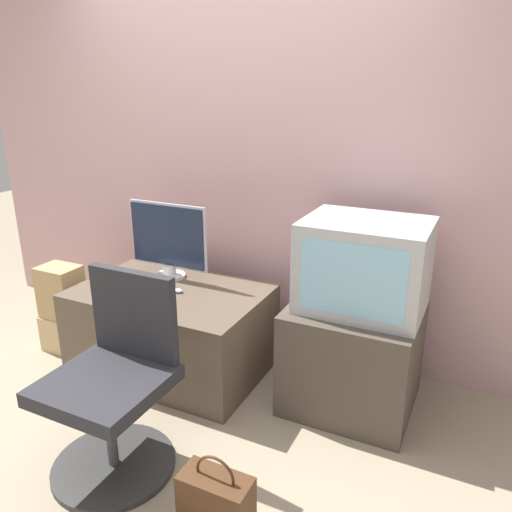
{
  "coord_description": "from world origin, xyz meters",
  "views": [
    {
      "loc": [
        1.5,
        -1.57,
        1.73
      ],
      "look_at": [
        0.31,
        0.89,
        0.79
      ],
      "focal_mm": 35.0,
      "sensor_mm": 36.0,
      "label": 1
    }
  ],
  "objects": [
    {
      "name": "wall_back",
      "position": [
        0.0,
        1.32,
        1.3
      ],
      "size": [
        4.4,
        0.05,
        2.6
      ],
      "color": "#CC9EA3",
      "rests_on": "ground_plane"
    },
    {
      "name": "crt_tv",
      "position": [
        0.95,
        0.88,
        0.84
      ],
      "size": [
        0.64,
        0.5,
        0.48
      ],
      "color": "#B7B7BC",
      "rests_on": "side_stand"
    },
    {
      "name": "mouse",
      "position": [
        -0.14,
        0.73,
        0.55
      ],
      "size": [
        0.06,
        0.04,
        0.02
      ],
      "color": "silver",
      "rests_on": "desk"
    },
    {
      "name": "desk",
      "position": [
        -0.2,
        0.74,
        0.27
      ],
      "size": [
        1.16,
        0.75,
        0.54
      ],
      "color": "brown",
      "rests_on": "ground_plane"
    },
    {
      "name": "main_monitor",
      "position": [
        -0.33,
        0.92,
        0.79
      ],
      "size": [
        0.56,
        0.2,
        0.49
      ],
      "color": "silver",
      "rests_on": "desk"
    },
    {
      "name": "ground_plane",
      "position": [
        0.0,
        0.0,
        0.0
      ],
      "size": [
        12.0,
        12.0,
        0.0
      ],
      "primitive_type": "plane",
      "color": "tan"
    },
    {
      "name": "cardboard_box_lower",
      "position": [
        -1.0,
        0.62,
        0.12
      ],
      "size": [
        0.28,
        0.22,
        0.25
      ],
      "color": "#D1B27F",
      "rests_on": "ground_plane"
    },
    {
      "name": "side_stand",
      "position": [
        0.92,
        0.87,
        0.3
      ],
      "size": [
        0.68,
        0.64,
        0.6
      ],
      "color": "#4C4238",
      "rests_on": "ground_plane"
    },
    {
      "name": "keyboard",
      "position": [
        -0.36,
        0.7,
        0.54
      ],
      "size": [
        0.35,
        0.14,
        0.01
      ],
      "color": "white",
      "rests_on": "desk"
    },
    {
      "name": "handbag",
      "position": [
        0.67,
        -0.21,
        0.13
      ],
      "size": [
        0.3,
        0.15,
        0.35
      ],
      "color": "#4C2D19",
      "rests_on": "ground_plane"
    },
    {
      "name": "office_chair",
      "position": [
        0.06,
        -0.08,
        0.4
      ],
      "size": [
        0.58,
        0.58,
        0.93
      ],
      "color": "#333333",
      "rests_on": "ground_plane"
    },
    {
      "name": "cardboard_box_upper",
      "position": [
        -1.0,
        0.62,
        0.42
      ],
      "size": [
        0.26,
        0.2,
        0.35
      ],
      "color": "tan",
      "rests_on": "cardboard_box_lower"
    }
  ]
}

